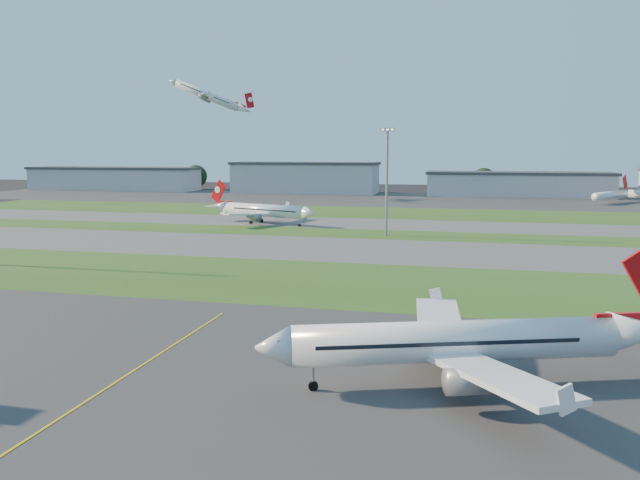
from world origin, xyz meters
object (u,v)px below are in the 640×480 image
(mini_jet_near, at_px, (611,195))
(airliner_taxiing, at_px, (264,211))
(light_mast_centre, at_px, (387,174))
(airliner_parked, at_px, (458,342))

(mini_jet_near, bearing_deg, airliner_taxiing, 166.41)
(airliner_taxiing, relative_size, mini_jet_near, 1.33)
(mini_jet_near, relative_size, light_mast_centre, 0.95)
(airliner_parked, relative_size, airliner_taxiing, 1.03)
(light_mast_centre, bearing_deg, mini_jet_near, 57.85)
(airliner_parked, height_order, light_mast_centre, light_mast_centre)
(airliner_taxiing, height_order, mini_jet_near, airliner_taxiing)
(light_mast_centre, bearing_deg, airliner_taxiing, 155.46)
(airliner_parked, bearing_deg, mini_jet_near, 55.96)
(airliner_parked, relative_size, light_mast_centre, 1.31)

